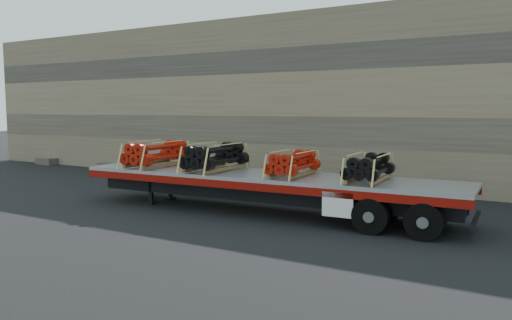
# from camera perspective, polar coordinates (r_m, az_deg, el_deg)

# --- Properties ---
(ground) EXTENTS (120.00, 120.00, 0.00)m
(ground) POSITION_cam_1_polar(r_m,az_deg,el_deg) (15.06, 5.45, -6.07)
(ground) COLOR black
(ground) RESTS_ON ground
(rock_wall) EXTENTS (44.00, 3.00, 7.00)m
(rock_wall) POSITION_cam_1_polar(r_m,az_deg,el_deg) (20.81, 13.16, 6.80)
(rock_wall) COLOR #7A6B54
(rock_wall) RESTS_ON ground
(trailer) EXTENTS (11.92, 2.74, 1.18)m
(trailer) POSITION_cam_1_polar(r_m,az_deg,el_deg) (14.95, 0.71, -3.82)
(trailer) COLOR #B4B6BC
(trailer) RESTS_ON ground
(bundle_front) EXTENTS (1.24, 2.35, 0.82)m
(bundle_front) POSITION_cam_1_polar(r_m,az_deg,el_deg) (17.00, -11.27, 0.65)
(bundle_front) COLOR #A71608
(bundle_front) RESTS_ON trailer
(bundle_midfront) EXTENTS (1.23, 2.32, 0.81)m
(bundle_midfront) POSITION_cam_1_polar(r_m,az_deg,el_deg) (15.63, -4.66, 0.28)
(bundle_midfront) COLOR black
(bundle_midfront) RESTS_ON trailer
(bundle_midrear) EXTENTS (1.03, 1.95, 0.68)m
(bundle_midrear) POSITION_cam_1_polar(r_m,az_deg,el_deg) (14.39, 4.26, -0.46)
(bundle_midrear) COLOR #A71608
(bundle_midrear) RESTS_ON trailer
(bundle_rear) EXTENTS (1.04, 1.97, 0.68)m
(bundle_rear) POSITION_cam_1_polar(r_m,az_deg,el_deg) (13.65, 12.78, -0.93)
(bundle_rear) COLOR black
(bundle_rear) RESTS_ON trailer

